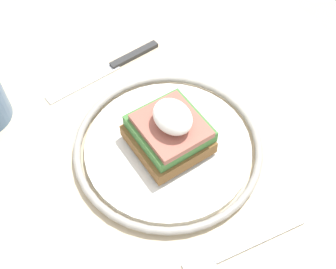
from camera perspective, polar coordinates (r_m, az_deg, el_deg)
name	(u,v)px	position (r m, az deg, el deg)	size (l,w,h in m)	color
dining_table	(155,183)	(0.68, -1.77, -6.64)	(0.96, 0.73, 0.73)	#C6B28E
plate	(168,146)	(0.56, 0.00, -1.61)	(0.25, 0.25, 0.02)	silver
sandwich	(170,130)	(0.53, 0.22, 0.56)	(0.09, 0.09, 0.08)	brown
fork	(239,249)	(0.51, 9.65, -15.02)	(0.04, 0.16, 0.00)	silver
knife	(113,66)	(0.67, -7.40, 9.19)	(0.03, 0.20, 0.01)	#2D2D2D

